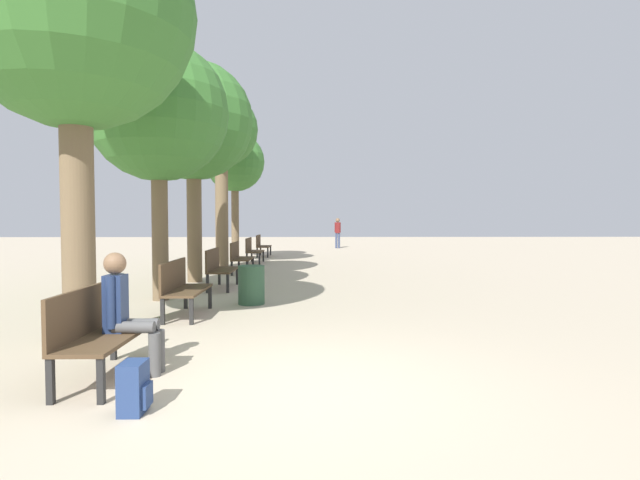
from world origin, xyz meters
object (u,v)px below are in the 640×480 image
(bench_row_1, at_px, (182,285))
(tree_row_0, at_px, (74,12))
(bench_row_5, at_px, (262,244))
(tree_row_2, at_px, (193,122))
(tree_row_3, at_px, (221,133))
(backpack, at_px, (134,388))
(pedestrian_near, at_px, (338,231))
(bench_row_0, at_px, (97,328))
(trash_bin, at_px, (251,285))
(bench_row_4, at_px, (252,249))
(person_seated, at_px, (127,310))
(bench_row_2, at_px, (219,266))
(bench_row_3, at_px, (239,256))
(tree_row_1, at_px, (158,113))
(tree_row_4, at_px, (235,163))

(bench_row_1, xyz_separation_m, tree_row_0, (-0.87, -1.85, 3.81))
(bench_row_5, height_order, tree_row_2, tree_row_2)
(tree_row_3, distance_m, backpack, 13.66)
(bench_row_5, relative_size, pedestrian_near, 0.89)
(tree_row_3, relative_size, pedestrian_near, 3.52)
(bench_row_0, height_order, trash_bin, bench_row_0)
(bench_row_4, xyz_separation_m, backpack, (0.70, -14.27, -0.32))
(person_seated, relative_size, pedestrian_near, 0.77)
(bench_row_1, relative_size, bench_row_2, 1.00)
(tree_row_2, bearing_deg, pedestrian_near, 73.01)
(tree_row_3, xyz_separation_m, backpack, (1.57, -12.85, -4.33))
(bench_row_3, height_order, tree_row_0, tree_row_0)
(pedestrian_near, bearing_deg, bench_row_4, -111.23)
(bench_row_2, height_order, tree_row_1, tree_row_1)
(bench_row_3, distance_m, tree_row_2, 4.26)
(tree_row_2, height_order, tree_row_3, tree_row_3)
(bench_row_0, xyz_separation_m, bench_row_2, (0.00, 6.68, 0.00))
(bench_row_0, relative_size, bench_row_3, 1.00)
(tree_row_4, xyz_separation_m, pedestrian_near, (4.51, 7.85, -2.91))
(bench_row_3, bearing_deg, tree_row_0, -95.81)
(tree_row_2, bearing_deg, tree_row_4, 90.00)
(bench_row_1, xyz_separation_m, backpack, (0.70, -4.26, -0.32))
(trash_bin, bearing_deg, bench_row_3, 100.70)
(tree_row_0, height_order, tree_row_3, tree_row_0)
(bench_row_5, xyz_separation_m, person_seated, (0.25, -16.54, 0.16))
(bench_row_0, bearing_deg, tree_row_3, 94.15)
(bench_row_2, height_order, bench_row_3, same)
(bench_row_3, relative_size, trash_bin, 2.01)
(tree_row_2, bearing_deg, bench_row_4, 80.85)
(bench_row_1, bearing_deg, tree_row_1, 117.30)
(tree_row_4, bearing_deg, bench_row_1, -85.70)
(bench_row_0, xyz_separation_m, tree_row_2, (-0.87, 7.97, 3.63))
(pedestrian_near, xyz_separation_m, trash_bin, (-2.60, -18.21, -0.59))
(bench_row_3, height_order, bench_row_5, same)
(bench_row_0, bearing_deg, bench_row_4, 90.00)
(bench_row_0, xyz_separation_m, bench_row_3, (0.00, 10.01, 0.00))
(bench_row_2, relative_size, pedestrian_near, 0.89)
(bench_row_3, bearing_deg, person_seated, -88.53)
(bench_row_3, xyz_separation_m, bench_row_4, (0.00, 3.34, 0.00))
(bench_row_3, height_order, bench_row_4, same)
(person_seated, height_order, backpack, person_seated)
(tree_row_2, height_order, person_seated, tree_row_2)
(person_seated, bearing_deg, tree_row_1, 102.96)
(bench_row_1, relative_size, tree_row_1, 0.29)
(person_seated, height_order, trash_bin, person_seated)
(bench_row_4, bearing_deg, person_seated, -88.90)
(tree_row_2, xyz_separation_m, backpack, (1.57, -8.89, -3.95))
(bench_row_1, bearing_deg, bench_row_4, 90.00)
(bench_row_3, relative_size, tree_row_1, 0.29)
(tree_row_2, bearing_deg, bench_row_1, -79.40)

